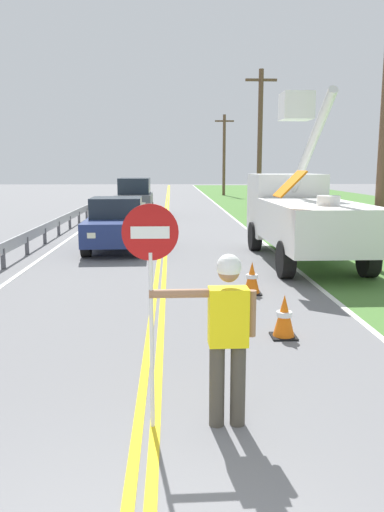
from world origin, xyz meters
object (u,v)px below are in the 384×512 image
object	(u,v)px
oncoming_suv_second	(135,197)
traffic_cone_lead	(284,317)
utility_bucket_truck	(301,212)
oncoming_sedan_nearest	(116,224)
flagger_worker	(227,329)
stop_sign_paddle	(151,267)
utility_pole_far	(224,154)
utility_pole_mid	(260,139)
traffic_cone_mid	(252,279)

from	to	relation	value
oncoming_suv_second	traffic_cone_lead	world-z (taller)	oncoming_suv_second
utility_bucket_truck	oncoming_suv_second	distance (m)	14.73
oncoming_sedan_nearest	utility_bucket_truck	bearing A→B (deg)	-19.80
oncoming_sedan_nearest	traffic_cone_lead	size ratio (longest dim) A/B	5.93
flagger_worker	stop_sign_paddle	distance (m)	1.02
stop_sign_paddle	utility_pole_far	bearing A→B (deg)	83.21
stop_sign_paddle	utility_bucket_truck	world-z (taller)	utility_bucket_truck
utility_bucket_truck	oncoming_sedan_nearest	world-z (taller)	utility_bucket_truck
oncoming_suv_second	utility_pole_mid	size ratio (longest dim) A/B	0.57
utility_bucket_truck	utility_pole_mid	xyz separation A→B (m)	(1.39, 15.39, 2.87)
oncoming_suv_second	utility_pole_far	distance (m)	22.66
oncoming_suv_second	utility_pole_far	size ratio (longest dim) A/B	0.61
oncoming_sedan_nearest	utility_pole_mid	world-z (taller)	utility_pole_mid
stop_sign_paddle	oncoming_suv_second	bearing A→B (deg)	94.33
stop_sign_paddle	utility_pole_far	size ratio (longest dim) A/B	0.31
oncoming_sedan_nearest	utility_pole_far	xyz separation A→B (m)	(6.90, 32.87, 3.13)
oncoming_suv_second	stop_sign_paddle	bearing A→B (deg)	-85.67
utility_pole_mid	utility_pole_far	xyz separation A→B (m)	(-0.06, 19.49, -0.30)
utility_pole_mid	utility_bucket_truck	bearing A→B (deg)	-95.17
oncoming_sedan_nearest	utility_pole_far	world-z (taller)	utility_pole_far
oncoming_suv_second	traffic_cone_lead	xyz separation A→B (m)	(3.75, -20.53, -0.72)
oncoming_sedan_nearest	flagger_worker	bearing A→B (deg)	-78.67
utility_bucket_truck	oncoming_suv_second	xyz separation A→B (m)	(-5.75, 13.55, -0.33)
utility_pole_far	traffic_cone_mid	bearing A→B (deg)	-94.97
oncoming_sedan_nearest	oncoming_suv_second	world-z (taller)	oncoming_suv_second
oncoming_suv_second	oncoming_sedan_nearest	bearing A→B (deg)	-89.09
oncoming_sedan_nearest	utility_pole_far	distance (m)	33.73
flagger_worker	utility_pole_far	size ratio (longest dim) A/B	0.24
flagger_worker	stop_sign_paddle	size ratio (longest dim) A/B	0.78
utility_pole_far	traffic_cone_mid	world-z (taller)	utility_pole_far
utility_pole_far	traffic_cone_lead	distance (m)	42.14
traffic_cone_lead	utility_bucket_truck	bearing A→B (deg)	74.02
utility_pole_mid	oncoming_sedan_nearest	bearing A→B (deg)	-117.47
traffic_cone_mid	utility_bucket_truck	bearing A→B (deg)	63.43
stop_sign_paddle	oncoming_sedan_nearest	world-z (taller)	stop_sign_paddle
oncoming_sedan_nearest	traffic_cone_mid	bearing A→B (deg)	-60.23
oncoming_suv_second	traffic_cone_mid	distance (m)	18.07
utility_bucket_truck	utility_pole_far	bearing A→B (deg)	87.82
traffic_cone_lead	utility_pole_far	bearing A→B (deg)	85.46
flagger_worker	stop_sign_paddle	xyz separation A→B (m)	(-0.77, -0.02, 0.66)
traffic_cone_lead	flagger_worker	bearing A→B (deg)	-113.81
traffic_cone_lead	traffic_cone_mid	world-z (taller)	same
oncoming_suv_second	utility_bucket_truck	bearing A→B (deg)	-67.01
flagger_worker	utility_bucket_truck	xyz separation A→B (m)	(3.22, 9.73, 0.35)
utility_bucket_truck	oncoming_sedan_nearest	bearing A→B (deg)	160.20
stop_sign_paddle	traffic_cone_mid	bearing A→B (deg)	71.14
utility_bucket_truck	traffic_cone_lead	distance (m)	7.33
utility_bucket_truck	stop_sign_paddle	bearing A→B (deg)	-112.23
utility_pole_mid	traffic_cone_mid	xyz separation A→B (m)	(-3.45, -19.52, -3.93)
oncoming_sedan_nearest	utility_pole_mid	xyz separation A→B (m)	(6.96, 13.39, 3.43)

